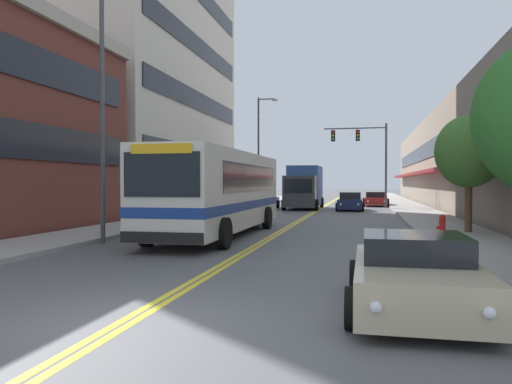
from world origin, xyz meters
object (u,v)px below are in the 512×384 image
traffic_signal_mast (365,149)px  fire_hydrant (442,228)px  street_lamp_left_near (110,94)px  car_navy_moving_lead (350,202)px  box_truck (304,187)px  street_lamp_left_far (261,144)px  car_beige_parked_right_foreground (415,275)px  city_bus (220,189)px  street_tree_right_mid (469,152)px  car_slate_blue_parked_left_far (233,207)px  car_charcoal_parked_left_near (263,201)px  car_red_parked_right_mid (376,199)px

traffic_signal_mast → fire_hydrant: bearing=-84.5°
street_lamp_left_near → fire_hydrant: (10.95, 1.55, -4.48)m
car_navy_moving_lead → box_truck: size_ratio=0.67×
street_lamp_left_far → fire_hydrant: street_lamp_left_far is taller
car_beige_parked_right_foreground → city_bus: bearing=121.2°
car_beige_parked_right_foreground → traffic_signal_mast: bearing=91.3°
street_tree_right_mid → car_beige_parked_right_foreground: bearing=-104.4°
traffic_signal_mast → car_beige_parked_right_foreground: bearing=-88.7°
car_beige_parked_right_foreground → traffic_signal_mast: (-0.75, 34.00, 4.34)m
box_truck → fire_hydrant: size_ratio=7.58×
car_navy_moving_lead → fire_hydrant: bearing=-80.5°
car_slate_blue_parked_left_far → street_lamp_left_near: (-0.61, -13.85, 4.50)m
car_charcoal_parked_left_near → fire_hydrant: bearing=-64.5°
street_lamp_left_near → street_lamp_left_far: size_ratio=0.93×
car_slate_blue_parked_left_far → street_lamp_left_near: street_lamp_left_near is taller
car_red_parked_right_mid → street_lamp_left_near: (-9.45, -29.90, 4.50)m
city_bus → car_red_parked_right_mid: city_bus is taller
car_beige_parked_right_foreground → street_lamp_left_far: size_ratio=0.45×
street_lamp_left_near → street_tree_right_mid: street_lamp_left_near is taller
car_beige_parked_right_foreground → street_tree_right_mid: (3.17, 12.34, 2.71)m
traffic_signal_mast → car_navy_moving_lead: bearing=-104.1°
car_navy_moving_lead → fire_hydrant: 21.27m
car_navy_moving_lead → street_lamp_left_near: 24.14m
car_beige_parked_right_foreground → fire_hydrant: 8.82m
city_bus → street_lamp_left_far: (-2.98, 22.22, 3.51)m
fire_hydrant → traffic_signal_mast: bearing=95.5°
car_beige_parked_right_foreground → traffic_signal_mast: traffic_signal_mast is taller
car_beige_parked_right_foreground → street_lamp_left_far: (-9.38, 32.78, 4.75)m
car_navy_moving_lead → street_lamp_left_far: (-7.54, 3.14, 4.71)m
car_slate_blue_parked_left_far → car_red_parked_right_mid: 18.32m
street_lamp_left_near → box_truck: bearing=81.2°
car_beige_parked_right_foreground → box_truck: 31.86m
car_beige_parked_right_foreground → street_lamp_left_far: 34.43m
street_lamp_left_near → street_tree_right_mid: bearing=22.8°
city_bus → street_lamp_left_far: 22.69m
street_tree_right_mid → car_red_parked_right_mid: bearing=97.0°
street_tree_right_mid → fire_hydrant: 4.80m
city_bus → car_slate_blue_parked_left_far: 10.71m
car_charcoal_parked_left_near → car_red_parked_right_mid: 11.05m
city_bus → car_charcoal_parked_left_near: 19.98m
city_bus → car_slate_blue_parked_left_far: bearing=102.3°
car_charcoal_parked_left_near → car_slate_blue_parked_left_far: (0.00, -9.43, -0.06)m
car_navy_moving_lead → street_lamp_left_near: street_lamp_left_near is taller
city_bus → car_red_parked_right_mid: 27.28m
car_slate_blue_parked_left_far → car_beige_parked_right_foreground: 22.68m
car_navy_moving_lead → box_truck: (-3.69, 1.71, 1.09)m
car_charcoal_parked_left_near → car_beige_parked_right_foreground: size_ratio=1.13×
car_navy_moving_lead → traffic_signal_mast: bearing=75.9°
city_bus → box_truck: box_truck is taller
box_truck → car_charcoal_parked_left_near: bearing=-162.8°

